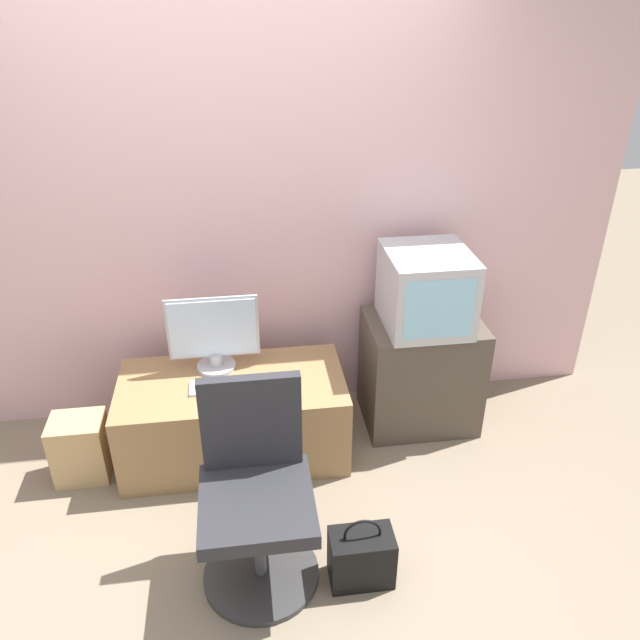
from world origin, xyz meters
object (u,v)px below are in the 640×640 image
(crt_tv, at_px, (426,289))
(cardboard_box_lower, at_px, (81,448))
(mouse, at_px, (270,378))
(office_chair, at_px, (256,499))
(keyboard, at_px, (222,386))
(main_monitor, at_px, (213,334))
(handbag, at_px, (361,557))

(crt_tv, distance_m, cardboard_box_lower, 2.00)
(mouse, relative_size, office_chair, 0.07)
(mouse, distance_m, cardboard_box_lower, 1.05)
(keyboard, distance_m, crt_tv, 1.19)
(crt_tv, relative_size, cardboard_box_lower, 1.35)
(main_monitor, relative_size, keyboard, 1.43)
(mouse, distance_m, crt_tv, 0.96)
(mouse, bearing_deg, crt_tv, 9.96)
(office_chair, relative_size, handbag, 2.62)
(main_monitor, distance_m, cardboard_box_lower, 0.91)
(keyboard, xyz_separation_m, mouse, (0.25, 0.03, 0.01))
(mouse, relative_size, handbag, 0.19)
(cardboard_box_lower, height_order, handbag, cardboard_box_lower)
(crt_tv, distance_m, handbag, 1.40)
(mouse, bearing_deg, office_chair, -98.28)
(mouse, bearing_deg, keyboard, -173.48)
(cardboard_box_lower, relative_size, handbag, 1.01)
(main_monitor, xyz_separation_m, cardboard_box_lower, (-0.73, -0.23, -0.50))
(main_monitor, distance_m, handbag, 1.35)
(cardboard_box_lower, bearing_deg, handbag, -32.62)
(mouse, height_order, handbag, mouse)
(crt_tv, distance_m, office_chair, 1.43)
(keyboard, bearing_deg, crt_tv, 9.19)
(main_monitor, relative_size, crt_tv, 1.00)
(cardboard_box_lower, bearing_deg, keyboard, 2.35)
(keyboard, relative_size, mouse, 4.93)
(office_chair, distance_m, cardboard_box_lower, 1.17)
(mouse, bearing_deg, cardboard_box_lower, -176.62)
(crt_tv, xyz_separation_m, office_chair, (-0.98, -0.93, -0.47))
(keyboard, height_order, handbag, keyboard)
(cardboard_box_lower, xyz_separation_m, handbag, (1.33, -0.85, -0.05))
(main_monitor, relative_size, cardboard_box_lower, 1.35)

